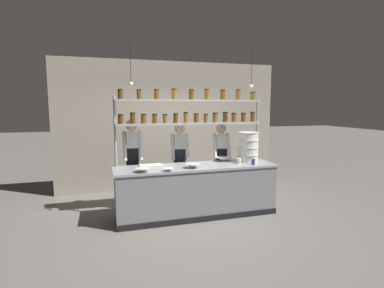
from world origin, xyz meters
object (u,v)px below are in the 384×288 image
at_px(spice_shelf_unit, 192,114).
at_px(prep_bowl_center_front, 193,166).
at_px(prep_bowl_near_left, 169,170).
at_px(container_stack, 248,147).
at_px(serving_cup_front, 253,162).
at_px(chef_right, 221,157).
at_px(chef_left, 132,158).
at_px(prep_bowl_center_back, 143,170).
at_px(prep_bowl_near_right, 223,159).
at_px(chef_center, 180,158).
at_px(cutting_board, 151,166).
at_px(serving_cup_by_board, 239,161).

bearing_deg(spice_shelf_unit, prep_bowl_center_front, -104.12).
bearing_deg(spice_shelf_unit, prep_bowl_near_left, -132.80).
bearing_deg(container_stack, serving_cup_front, -98.62).
relative_size(chef_right, container_stack, 2.87).
distance_m(chef_right, serving_cup_front, 0.84).
xyz_separation_m(chef_left, prep_bowl_center_front, (0.95, -0.81, -0.06)).
height_order(prep_bowl_center_back, serving_cup_front, serving_cup_front).
height_order(prep_bowl_near_left, prep_bowl_center_front, prep_bowl_center_front).
relative_size(prep_bowl_center_back, prep_bowl_near_right, 0.87).
bearing_deg(prep_bowl_center_back, spice_shelf_unit, 30.41).
distance_m(prep_bowl_near_right, serving_cup_front, 0.63).
distance_m(chef_center, prep_bowl_near_right, 0.87).
height_order(chef_center, prep_bowl_center_back, chef_center).
bearing_deg(prep_bowl_center_front, prep_bowl_near_right, 30.58).
height_order(cutting_board, prep_bowl_center_back, prep_bowl_center_back).
height_order(spice_shelf_unit, serving_cup_by_board, spice_shelf_unit).
relative_size(chef_right, prep_bowl_near_left, 9.22).
height_order(spice_shelf_unit, chef_center, spice_shelf_unit).
relative_size(prep_bowl_near_left, prep_bowl_near_right, 0.63).
xyz_separation_m(chef_left, chef_right, (1.77, -0.09, -0.07)).
bearing_deg(serving_cup_by_board, chef_right, 101.07).
distance_m(cutting_board, prep_bowl_near_left, 0.53).
bearing_deg(serving_cup_front, prep_bowl_near_left, -177.10).
relative_size(spice_shelf_unit, serving_cup_by_board, 28.70).
xyz_separation_m(chef_center, prep_bowl_center_back, (-0.86, -0.95, 0.01)).
relative_size(container_stack, prep_bowl_near_right, 2.01).
relative_size(chef_left, container_stack, 3.05).
distance_m(chef_right, prep_bowl_near_left, 1.54).
bearing_deg(spice_shelf_unit, chef_left, 164.16).
bearing_deg(chef_center, serving_cup_by_board, -31.26).
xyz_separation_m(chef_right, prep_bowl_center_front, (-0.82, -0.73, 0.01)).
distance_m(spice_shelf_unit, cutting_board, 1.22).
xyz_separation_m(chef_center, serving_cup_by_board, (0.95, -0.74, 0.02)).
bearing_deg(prep_bowl_center_back, prep_bowl_near_left, -6.15).
distance_m(chef_left, serving_cup_front, 2.26).
xyz_separation_m(container_stack, serving_cup_front, (-0.05, -0.30, -0.23)).
relative_size(prep_bowl_near_left, serving_cup_by_board, 1.81).
height_order(prep_bowl_center_back, serving_cup_by_board, serving_cup_by_board).
xyz_separation_m(chef_center, container_stack, (1.20, -0.61, 0.26)).
relative_size(chef_center, serving_cup_front, 15.15).
bearing_deg(serving_cup_by_board, prep_bowl_center_back, -173.31).
distance_m(prep_bowl_center_back, prep_bowl_near_right, 1.70).
height_order(chef_right, container_stack, chef_right).
bearing_deg(prep_bowl_near_left, prep_bowl_near_right, 25.22).
bearing_deg(prep_bowl_near_left, chef_center, 65.97).
xyz_separation_m(prep_bowl_center_front, prep_bowl_center_back, (-0.87, -0.08, -0.00)).
xyz_separation_m(serving_cup_front, serving_cup_by_board, (-0.21, 0.18, -0.01)).
height_order(chef_center, container_stack, chef_center).
xyz_separation_m(spice_shelf_unit, chef_left, (-1.08, 0.31, -0.82)).
height_order(cutting_board, prep_bowl_near_right, prep_bowl_near_right).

